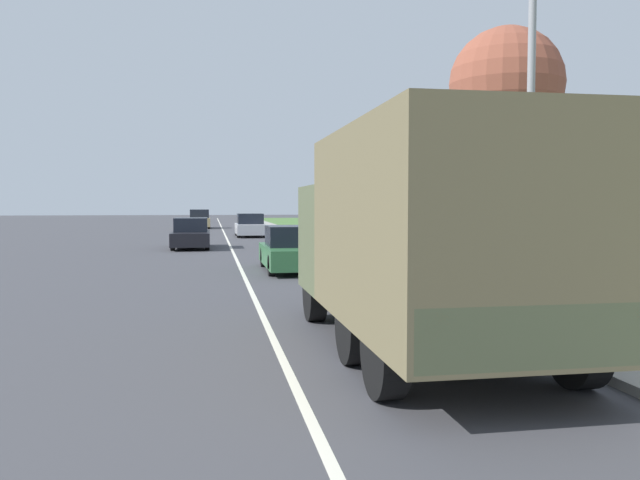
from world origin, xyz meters
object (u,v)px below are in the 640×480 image
car_nearest_ahead (293,250)px  pickup_truck (560,255)px  car_second_ahead (191,234)px  car_fourth_ahead (200,220)px  military_truck (424,234)px  car_third_ahead (250,226)px  lamp_post (522,51)px

car_nearest_ahead → pickup_truck: bearing=-45.7°
car_second_ahead → car_fourth_ahead: size_ratio=1.00×
military_truck → car_third_ahead: size_ratio=1.46×
military_truck → car_fourth_ahead: (-3.96, 47.44, -0.95)m
car_second_ahead → pickup_truck: pickup_truck is taller
lamp_post → car_second_ahead: bearing=107.9°
car_second_ahead → lamp_post: (6.45, -19.97, 4.17)m
car_nearest_ahead → car_second_ahead: size_ratio=0.94×
car_fourth_ahead → car_third_ahead: bearing=-76.8°
car_fourth_ahead → lamp_post: bearing=-81.9°
car_fourth_ahead → pickup_truck: (9.25, -42.14, 0.14)m
car_nearest_ahead → pickup_truck: pickup_truck is taller
car_third_ahead → car_fourth_ahead: car_fourth_ahead is taller
military_truck → lamp_post: 4.54m
car_nearest_ahead → car_second_ahead: (-3.52, 10.91, 0.01)m
car_nearest_ahead → pickup_truck: 8.15m
pickup_truck → lamp_post: lamp_post is taller
lamp_post → car_fourth_ahead: bearing=98.1°
car_third_ahead → car_fourth_ahead: size_ratio=1.01×
car_nearest_ahead → car_third_ahead: bearing=90.1°
pickup_truck → lamp_post: (-2.76, -3.23, 3.95)m
military_truck → pickup_truck: military_truck is taller
lamp_post → car_nearest_ahead: bearing=107.9°
car_second_ahead → car_fourth_ahead: (-0.04, 25.39, 0.08)m
military_truck → car_fourth_ahead: size_ratio=1.49×
car_nearest_ahead → military_truck: bearing=-87.9°
car_third_ahead → car_fourth_ahead: (-3.51, 14.93, 0.06)m
car_nearest_ahead → car_fourth_ahead: car_fourth_ahead is taller
car_second_ahead → lamp_post: 21.40m
car_nearest_ahead → car_fourth_ahead: (-3.56, 36.30, 0.09)m
car_third_ahead → lamp_post: size_ratio=0.59×
car_second_ahead → lamp_post: size_ratio=0.58×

